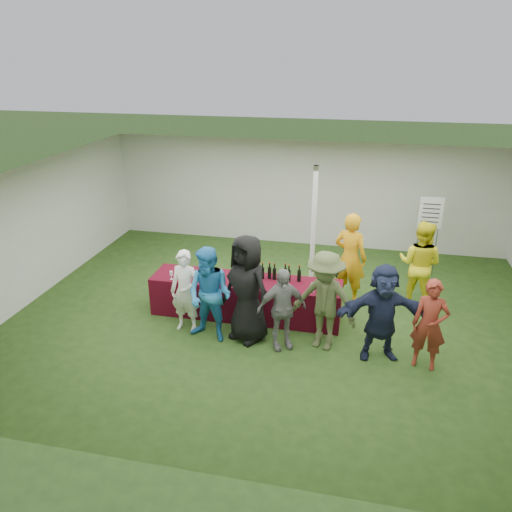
% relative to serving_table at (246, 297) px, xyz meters
% --- Properties ---
extents(ground, '(60.00, 60.00, 0.00)m').
position_rel_serving_table_xyz_m(ground, '(0.61, 0.08, -0.38)').
color(ground, '#284719').
rests_on(ground, ground).
extents(tent, '(10.00, 10.00, 10.00)m').
position_rel_serving_table_xyz_m(tent, '(1.11, 1.28, 0.98)').
color(tent, white).
rests_on(tent, ground).
extents(serving_table, '(3.60, 0.80, 0.75)m').
position_rel_serving_table_xyz_m(serving_table, '(0.00, 0.00, 0.00)').
color(serving_table, '#580616').
rests_on(serving_table, ground).
extents(wine_bottles, '(0.76, 0.13, 0.32)m').
position_rel_serving_table_xyz_m(wine_bottles, '(0.63, 0.14, 0.50)').
color(wine_bottles, black).
rests_on(wine_bottles, serving_table).
extents(wine_glasses, '(2.71, 0.14, 0.16)m').
position_rel_serving_table_xyz_m(wine_glasses, '(-0.47, -0.27, 0.49)').
color(wine_glasses, silver).
rests_on(wine_glasses, serving_table).
extents(water_bottle, '(0.07, 0.07, 0.23)m').
position_rel_serving_table_xyz_m(water_bottle, '(0.15, 0.08, 0.48)').
color(water_bottle, silver).
rests_on(water_bottle, serving_table).
extents(bar_towel, '(0.25, 0.18, 0.03)m').
position_rel_serving_table_xyz_m(bar_towel, '(1.49, 0.05, 0.39)').
color(bar_towel, white).
rests_on(bar_towel, serving_table).
extents(dump_bucket, '(0.25, 0.25, 0.18)m').
position_rel_serving_table_xyz_m(dump_bucket, '(1.57, -0.22, 0.46)').
color(dump_bucket, slate).
rests_on(dump_bucket, serving_table).
extents(wine_list_sign, '(0.50, 0.03, 1.80)m').
position_rel_serving_table_xyz_m(wine_list_sign, '(3.51, 2.76, 0.94)').
color(wine_list_sign, slate).
rests_on(wine_list_sign, ground).
extents(staff_pourer, '(0.79, 0.66, 1.86)m').
position_rel_serving_table_xyz_m(staff_pourer, '(1.88, 1.05, 0.56)').
color(staff_pourer, orange).
rests_on(staff_pourer, ground).
extents(staff_back, '(1.04, 0.94, 1.76)m').
position_rel_serving_table_xyz_m(staff_back, '(3.22, 1.16, 0.50)').
color(staff_back, yellow).
rests_on(staff_back, ground).
extents(customer_0, '(0.59, 0.42, 1.54)m').
position_rel_serving_table_xyz_m(customer_0, '(-0.92, -0.75, 0.39)').
color(customer_0, white).
rests_on(customer_0, ground).
extents(customer_1, '(0.96, 0.83, 1.71)m').
position_rel_serving_table_xyz_m(customer_1, '(-0.40, -0.96, 0.48)').
color(customer_1, '#2983C7').
rests_on(customer_1, ground).
extents(customer_2, '(1.13, 1.00, 1.93)m').
position_rel_serving_table_xyz_m(customer_2, '(0.22, -0.80, 0.59)').
color(customer_2, black).
rests_on(customer_2, ground).
extents(customer_3, '(0.93, 0.72, 1.46)m').
position_rel_serving_table_xyz_m(customer_3, '(0.85, -0.95, 0.36)').
color(customer_3, gray).
rests_on(customer_3, ground).
extents(customer_4, '(1.28, 0.97, 1.76)m').
position_rel_serving_table_xyz_m(customer_4, '(1.55, -0.80, 0.50)').
color(customer_4, '#4C5730').
rests_on(customer_4, ground).
extents(customer_5, '(1.61, 0.82, 1.66)m').
position_rel_serving_table_xyz_m(customer_5, '(2.48, -0.90, 0.46)').
color(customer_5, '#1D2441').
rests_on(customer_5, ground).
extents(customer_6, '(0.61, 0.47, 1.52)m').
position_rel_serving_table_xyz_m(customer_6, '(3.22, -1.01, 0.38)').
color(customer_6, maroon).
rests_on(customer_6, ground).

